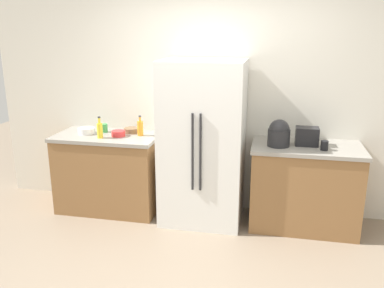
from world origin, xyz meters
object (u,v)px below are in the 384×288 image
at_px(refrigerator, 203,143).
at_px(rice_cooker, 279,134).
at_px(bottle_a, 140,128).
at_px(bowl_b, 118,133).
at_px(bowl_a, 86,131).
at_px(toaster, 307,136).
at_px(cup_b, 104,128).
at_px(cup_a, 324,146).
at_px(bottle_b, 100,130).
at_px(bowl_c, 131,130).

distance_m(refrigerator, rice_cooker, 0.82).
bearing_deg(rice_cooker, bottle_a, 175.78).
height_order(bottle_a, bowl_b, bottle_a).
bearing_deg(refrigerator, bowl_a, 178.17).
relative_size(toaster, bowl_a, 1.22).
relative_size(toaster, bowl_b, 1.51).
distance_m(rice_cooker, cup_b, 2.01).
height_order(cup_a, bowl_b, cup_a).
bearing_deg(toaster, bowl_a, -179.61).
bearing_deg(rice_cooker, bottle_b, -177.64).
height_order(bowl_a, bowl_c, bowl_a).
distance_m(cup_a, bowl_c, 2.15).
relative_size(bottle_a, bowl_b, 1.50).
bearing_deg(bowl_a, bottle_b, -32.55).
distance_m(bottle_a, bowl_b, 0.25).
xyz_separation_m(cup_a, bowl_b, (-2.22, 0.10, -0.02)).
bearing_deg(bottle_b, toaster, 4.32).
bearing_deg(rice_cooker, cup_b, 174.97).
bearing_deg(toaster, rice_cooker, -162.88).
xyz_separation_m(cup_b, bowl_b, (0.23, -0.14, -0.02)).
bearing_deg(bowl_a, cup_b, 30.42).
relative_size(bottle_b, bowl_b, 1.57).
bearing_deg(bottle_a, bowl_b, -161.85).
bearing_deg(bowl_b, bottle_b, -145.40).
xyz_separation_m(cup_a, cup_b, (-2.45, 0.24, 0.00)).
relative_size(cup_a, bowl_c, 0.57).
relative_size(refrigerator, bottle_b, 7.30).
bearing_deg(cup_b, bowl_b, -31.62).
bearing_deg(bowl_a, toaster, 0.39).
distance_m(bowl_a, bowl_c, 0.52).
height_order(bowl_b, bowl_c, bowl_b).
relative_size(bottle_b, cup_a, 2.49).
relative_size(cup_a, bowl_b, 0.63).
bearing_deg(bottle_a, bowl_a, -176.26).
height_order(bottle_a, bottle_b, bottle_b).
height_order(rice_cooker, bottle_b, rice_cooker).
distance_m(bottle_b, cup_a, 2.39).
distance_m(cup_a, cup_b, 2.46).
relative_size(toaster, bottle_a, 1.01).
xyz_separation_m(bottle_b, cup_a, (2.39, 0.02, -0.04)).
bearing_deg(rice_cooker, refrigerator, 178.02).
bearing_deg(refrigerator, cup_a, -4.20).
relative_size(refrigerator, cup_b, 17.95).
relative_size(toaster, cup_a, 2.39).
height_order(rice_cooker, bowl_b, rice_cooker).
bearing_deg(bowl_b, rice_cooker, -1.17).
bearing_deg(cup_a, cup_b, 174.40).
height_order(bowl_a, bowl_b, bowl_a).
bearing_deg(rice_cooker, toaster, 17.12).
bearing_deg(cup_a, bowl_c, 172.50).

